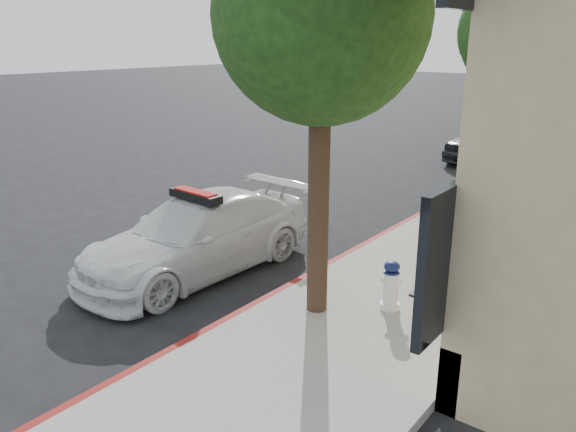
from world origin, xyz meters
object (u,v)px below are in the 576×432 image
(parked_car_far, at_px, (538,118))
(fire_hydrant, at_px, (391,286))
(police_car, at_px, (197,235))
(traffic_cone, at_px, (424,276))
(parked_car_mid, at_px, (495,138))

(parked_car_far, xyz_separation_m, fire_hydrant, (2.78, -18.41, -0.27))
(police_car, height_order, parked_car_far, parked_car_far)
(parked_car_far, height_order, fire_hydrant, parked_car_far)
(fire_hydrant, height_order, traffic_cone, fire_hydrant)
(parked_car_mid, distance_m, parked_car_far, 6.12)
(police_car, distance_m, traffic_cone, 3.93)
(fire_hydrant, bearing_deg, traffic_cone, 50.88)
(parked_car_mid, bearing_deg, police_car, -87.54)
(police_car, height_order, parked_car_mid, parked_car_mid)
(fire_hydrant, bearing_deg, parked_car_mid, 77.31)
(parked_car_far, distance_m, fire_hydrant, 18.62)
(police_car, bearing_deg, parked_car_mid, 89.02)
(parked_car_mid, distance_m, fire_hydrant, 12.56)
(police_car, xyz_separation_m, parked_car_far, (0.76, 18.88, 0.12))
(police_car, distance_m, parked_car_mid, 12.81)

